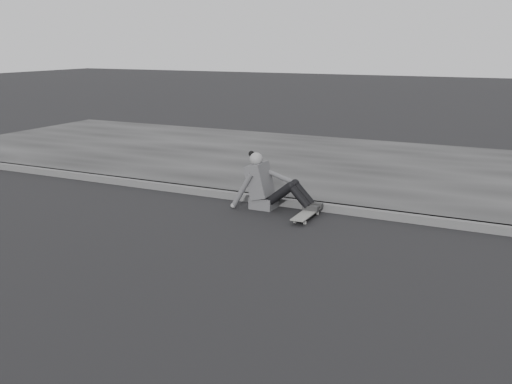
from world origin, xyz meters
TOP-DOWN VIEW (x-y plane):
  - ground at (0.00, 0.00)m, footprint 80.00×80.00m
  - curb at (0.00, 2.58)m, footprint 24.00×0.16m
  - sidewalk at (0.00, 5.60)m, footprint 24.00×6.00m
  - skateboard at (-2.18, 2.07)m, footprint 0.20×0.78m
  - seated_woman at (-2.91, 2.32)m, footprint 1.38×0.46m

SIDE VIEW (x-z plane):
  - ground at x=0.00m, z-range 0.00..0.00m
  - curb at x=0.00m, z-range 0.00..0.12m
  - sidewalk at x=0.00m, z-range 0.00..0.12m
  - skateboard at x=-2.18m, z-range 0.03..0.12m
  - seated_woman at x=-2.91m, z-range -0.08..0.80m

